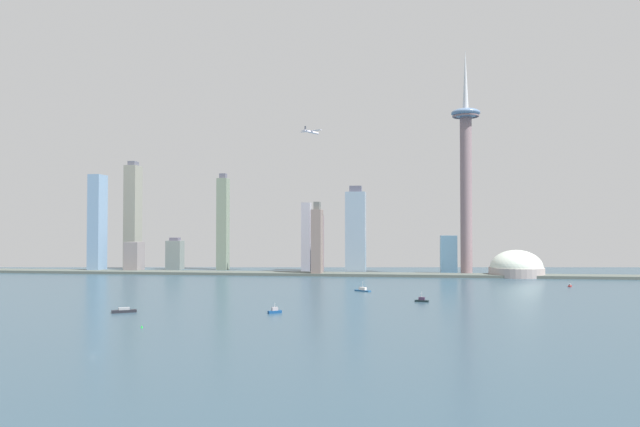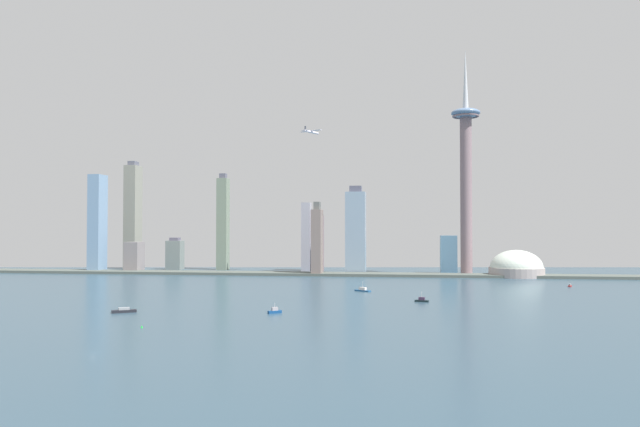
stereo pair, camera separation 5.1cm
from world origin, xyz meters
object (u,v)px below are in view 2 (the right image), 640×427
at_px(skyscraper_3, 317,241).
at_px(channel_buoy_0, 142,327).
at_px(skyscraper_1, 97,223).
at_px(skyscraper_5, 175,254).
at_px(skyscraper_8, 356,232).
at_px(airplane, 311,132).
at_px(skyscraper_2, 223,223).
at_px(observation_tower, 466,165).
at_px(skyscraper_6, 314,242).
at_px(skyscraper_4, 306,237).
at_px(boat_0, 124,311).
at_px(boat_4, 275,311).
at_px(boat_6, 363,290).
at_px(boat_1, 570,286).
at_px(skyscraper_7, 133,216).
at_px(skyscraper_9, 449,254).
at_px(skyscraper_0, 134,257).
at_px(stadium_dome, 516,269).
at_px(boat_3, 422,300).

xyz_separation_m(skyscraper_3, channel_buoy_0, (-45.30, -447.30, -44.96)).
height_order(skyscraper_1, skyscraper_5, skyscraper_1).
bearing_deg(skyscraper_5, skyscraper_8, -9.94).
bearing_deg(airplane, skyscraper_2, 99.93).
xyz_separation_m(observation_tower, skyscraper_5, (-429.20, 62.83, -124.66)).
bearing_deg(skyscraper_8, skyscraper_6, 143.48).
xyz_separation_m(skyscraper_4, boat_0, (-64.50, -437.97, -48.26)).
relative_size(observation_tower, boat_4, 30.47).
bearing_deg(skyscraper_8, boat_4, -93.55).
bearing_deg(channel_buoy_0, boat_6, 63.95).
bearing_deg(boat_0, skyscraper_5, 76.08).
bearing_deg(skyscraper_1, airplane, 4.57).
xyz_separation_m(boat_1, airplane, (-306.50, 168.82, 198.32)).
distance_m(observation_tower, airplane, 219.40).
xyz_separation_m(skyscraper_4, skyscraper_8, (71.86, -15.31, 8.40)).
xyz_separation_m(skyscraper_7, boat_1, (596.19, -220.33, -80.34)).
xyz_separation_m(skyscraper_5, skyscraper_6, (214.91, -0.48, 19.60)).
xyz_separation_m(skyscraper_4, skyscraper_7, (-281.43, 43.26, 31.85)).
xyz_separation_m(skyscraper_9, boat_1, (115.50, -183.04, -25.19)).
distance_m(skyscraper_0, skyscraper_3, 270.70).
bearing_deg(skyscraper_2, boat_4, -68.70).
bearing_deg(stadium_dome, skyscraper_0, 178.70).
bearing_deg(boat_0, airplane, 49.46).
relative_size(stadium_dome, skyscraper_8, 0.58).
relative_size(skyscraper_1, skyscraper_8, 1.15).
bearing_deg(boat_0, skyscraper_0, 82.93).
xyz_separation_m(skyscraper_3, skyscraper_4, (-23.78, 55.89, 3.94)).
xyz_separation_m(boat_1, boat_3, (-160.08, -161.70, 0.25)).
height_order(skyscraper_3, skyscraper_4, skyscraper_4).
relative_size(skyscraper_2, skyscraper_9, 2.77).
distance_m(skyscraper_2, skyscraper_9, 338.32).
xyz_separation_m(boat_0, airplane, (72.76, 429.72, 198.09)).
distance_m(skyscraper_9, channel_buoy_0, 555.56).
bearing_deg(channel_buoy_0, skyscraper_3, 84.22).
bearing_deg(boat_6, boat_1, -125.23).
bearing_deg(boat_4, boat_3, 1.16).
height_order(stadium_dome, skyscraper_2, skyscraper_2).
xyz_separation_m(boat_1, boat_4, (-268.37, -248.79, 0.43)).
height_order(skyscraper_2, boat_6, skyscraper_2).
bearing_deg(boat_4, skyscraper_7, 87.30).
height_order(skyscraper_9, airplane, airplane).
distance_m(boat_0, boat_4, 111.55).
relative_size(skyscraper_3, skyscraper_8, 0.81).
bearing_deg(skyscraper_5, skyscraper_9, -3.91).
bearing_deg(skyscraper_3, channel_buoy_0, -95.78).
height_order(boat_0, boat_6, boat_6).
xyz_separation_m(skyscraper_1, boat_0, (235.46, -405.08, -68.58)).
bearing_deg(airplane, observation_tower, -67.62).
xyz_separation_m(boat_0, boat_4, (110.89, 12.11, 0.20)).
relative_size(skyscraper_2, boat_0, 8.30).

